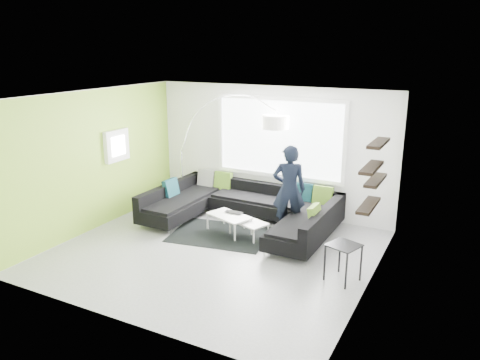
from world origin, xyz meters
name	(u,v)px	position (x,y,z in m)	size (l,w,h in m)	color
ground	(214,252)	(0.00, 0.00, 0.00)	(5.50, 5.50, 0.00)	gray
room_shell	(221,153)	(0.04, 0.21, 1.81)	(5.54, 5.04, 2.82)	white
sectional_sofa	(241,211)	(-0.14, 1.31, 0.35)	(3.75, 2.34, 0.80)	black
rug	(220,234)	(-0.31, 0.75, 0.01)	(1.87, 1.36, 0.01)	black
coffee_table	(239,226)	(0.01, 0.94, 0.18)	(1.12, 0.65, 0.37)	silver
arc_lamp	(181,151)	(-1.92, 1.82, 1.31)	(2.47, 0.99, 2.63)	white
side_table	(343,263)	(2.35, 0.00, 0.31)	(0.45, 0.45, 0.62)	black
person	(289,190)	(0.83, 1.50, 0.89)	(0.76, 0.64, 1.78)	black
laptop	(233,213)	(-0.18, 1.03, 0.38)	(0.37, 0.24, 0.03)	black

